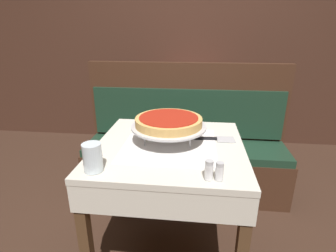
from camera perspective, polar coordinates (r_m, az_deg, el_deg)
The scene contains 11 objects.
dining_table_front at distance 1.42m, azimuth 0.35°, elevation -7.90°, with size 0.77×0.77×0.77m.
dining_table_rear at distance 2.83m, azimuth 5.03°, elevation 6.10°, with size 0.62×0.62×0.77m.
booth_bench at distance 2.27m, azimuth 3.69°, elevation -6.33°, with size 1.68×0.44×1.09m.
back_wall_panel at distance 3.19m, azimuth 4.26°, elevation 17.69°, with size 6.00×0.04×2.40m, color #3D2319.
pizza_pan_stand at distance 1.38m, azimuth 0.14°, elevation -0.22°, with size 0.40×0.40×0.09m.
deep_dish_pizza at distance 1.37m, azimuth 0.14°, elevation 1.06°, with size 0.35×0.35×0.05m.
pizza_server at distance 1.45m, azimuth 9.00°, elevation -2.75°, with size 0.30×0.09×0.01m.
water_glass_near at distance 1.15m, azimuth -16.10°, elevation -6.57°, with size 0.08×0.08×0.12m.
salt_shaker at distance 1.07m, azimuth 8.91°, elevation -9.46°, with size 0.03×0.03×0.08m.
pepper_shaker at distance 1.07m, azimuth 11.14°, elevation -9.65°, with size 0.03×0.03×0.08m.
condiment_caddy at distance 2.82m, azimuth 5.01°, elevation 9.47°, with size 0.12×0.12×0.15m.
Camera 1 is at (0.13, -1.25, 1.34)m, focal length 28.00 mm.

